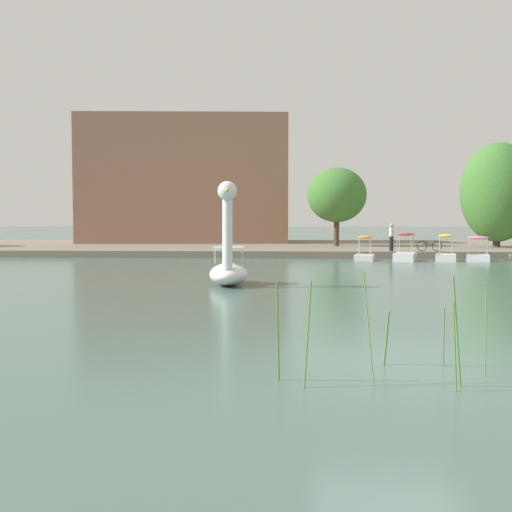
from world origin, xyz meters
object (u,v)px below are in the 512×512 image
(pedal_boat_red, at_px, (405,253))
(person_on_path, at_px, (391,236))
(tree_broadleaf_right, at_px, (337,195))
(parked_van, at_px, (110,231))
(tree_willow_near_path, at_px, (498,192))
(pedal_boat_yellow, at_px, (446,253))
(pedal_boat_orange, at_px, (365,254))
(pedal_boat_pink, at_px, (478,253))
(swan_boat, at_px, (228,263))
(bicycle_parked, at_px, (429,246))

(pedal_boat_red, distance_m, person_on_path, 3.34)
(tree_broadleaf_right, xyz_separation_m, parked_van, (-19.64, 5.83, -2.90))
(tree_broadleaf_right, distance_m, tree_willow_near_path, 11.78)
(tree_broadleaf_right, height_order, parked_van, tree_broadleaf_right)
(pedal_boat_yellow, bearing_deg, pedal_boat_orange, 179.38)
(pedal_boat_pink, distance_m, person_on_path, 5.52)
(pedal_boat_yellow, distance_m, pedal_boat_pink, 1.88)
(parked_van, bearing_deg, pedal_boat_pink, -32.04)
(pedal_boat_red, height_order, person_on_path, person_on_path)
(tree_broadleaf_right, relative_size, person_on_path, 3.56)
(swan_boat, relative_size, tree_broadleaf_right, 0.59)
(swan_boat, relative_size, tree_willow_near_path, 0.48)
(tree_broadleaf_right, bearing_deg, pedal_boat_orange, -85.45)
(pedal_boat_yellow, bearing_deg, pedal_boat_pink, 1.81)
(pedal_boat_red, distance_m, pedal_boat_pink, 4.31)
(pedal_boat_pink, bearing_deg, tree_broadleaf_right, 123.97)
(pedal_boat_pink, bearing_deg, pedal_boat_yellow, -178.19)
(tree_willow_near_path, bearing_deg, pedal_boat_red, -130.58)
(swan_boat, relative_size, pedal_boat_orange, 1.84)
(swan_boat, relative_size, pedal_boat_pink, 1.56)
(pedal_boat_red, relative_size, bicycle_parked, 1.51)
(pedal_boat_red, xyz_separation_m, pedal_boat_pink, (4.29, 0.31, -0.01))
(swan_boat, xyz_separation_m, bicycle_parked, (11.01, 17.63, -0.03))
(bicycle_parked, bearing_deg, tree_willow_near_path, 46.89)
(pedal_boat_red, relative_size, pedal_boat_yellow, 1.17)
(tree_broadleaf_right, bearing_deg, pedal_boat_pink, -56.03)
(bicycle_parked, bearing_deg, pedal_boat_yellow, -82.95)
(swan_boat, xyz_separation_m, pedal_boat_orange, (6.60, 14.89, -0.42))
(pedal_boat_orange, bearing_deg, swan_boat, -113.91)
(parked_van, bearing_deg, pedal_boat_red, -37.12)
(pedal_boat_pink, height_order, tree_willow_near_path, tree_willow_near_path)
(pedal_boat_yellow, bearing_deg, pedal_boat_red, -174.10)
(pedal_boat_orange, xyz_separation_m, tree_willow_near_path, (10.78, 9.55, 4.09))
(swan_boat, bearing_deg, parked_van, 113.60)
(bicycle_parked, bearing_deg, tree_broadleaf_right, 122.15)
(tree_willow_near_path, bearing_deg, swan_boat, -125.42)
(pedal_boat_red, distance_m, tree_willow_near_path, 13.58)
(pedal_boat_pink, height_order, bicycle_parked, pedal_boat_pink)
(tree_willow_near_path, distance_m, parked_van, 32.33)
(pedal_boat_orange, distance_m, bicycle_parked, 5.21)
(tree_broadleaf_right, distance_m, bicycle_parked, 10.59)
(swan_boat, relative_size, parked_van, 0.75)
(pedal_boat_red, xyz_separation_m, tree_willow_near_path, (8.44, 9.85, 4.01))
(pedal_boat_yellow, distance_m, tree_broadleaf_right, 13.17)
(pedal_boat_pink, height_order, parked_van, parked_van)
(tree_willow_near_path, bearing_deg, bicycle_parked, -133.11)
(pedal_boat_red, height_order, pedal_boat_pink, pedal_boat_red)
(pedal_boat_pink, height_order, person_on_path, person_on_path)
(swan_boat, xyz_separation_m, person_on_path, (8.63, 17.77, 0.62))
(swan_boat, distance_m, pedal_boat_yellow, 18.69)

